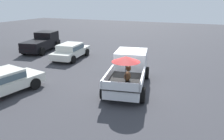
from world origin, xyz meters
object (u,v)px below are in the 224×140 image
object	(u,v)px
pickup_truck_red	(42,42)
parked_sedan_far	(71,50)
pickup_truck_main	(129,70)
parked_sedan_near	(2,81)

from	to	relation	value
pickup_truck_red	parked_sedan_far	bearing A→B (deg)	-119.78
pickup_truck_red	parked_sedan_far	size ratio (longest dim) A/B	1.14
pickup_truck_main	parked_sedan_near	bearing A→B (deg)	112.89
pickup_truck_main	parked_sedan_near	size ratio (longest dim) A/B	1.17
pickup_truck_main	parked_sedan_near	world-z (taller)	pickup_truck_main
pickup_truck_main	parked_sedan_far	xyz separation A→B (m)	(3.85, 6.66, -0.24)
pickup_truck_main	parked_sedan_near	xyz separation A→B (m)	(-3.93, 5.83, -0.24)
parked_sedan_near	parked_sedan_far	world-z (taller)	same
pickup_truck_red	parked_sedan_near	xyz separation A→B (m)	(-9.27, -5.20, -0.13)
pickup_truck_main	parked_sedan_far	size ratio (longest dim) A/B	1.19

